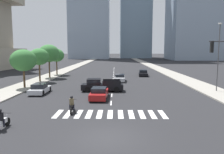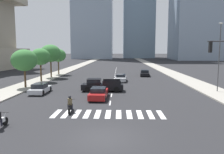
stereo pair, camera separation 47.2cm
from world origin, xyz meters
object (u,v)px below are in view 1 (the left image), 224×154
at_px(sedan_black_1, 143,73).
at_px(street_tree_second, 39,57).
at_px(street_tree_third, 49,53).
at_px(street_tree_nearest, 23,60).
at_px(sedan_red_2, 99,93).
at_px(pickup_truck, 100,85).
at_px(street_tree_fourth, 56,55).
at_px(sedan_silver_3, 120,78).
at_px(street_lamp_east, 219,53).
at_px(motorcycle_lead, 72,106).
at_px(sedan_silver_0, 40,89).
at_px(motorcycle_trailing, 1,121).

distance_m(sedan_black_1, street_tree_second, 21.75).
bearing_deg(sedan_black_1, street_tree_third, -72.44).
bearing_deg(street_tree_nearest, sedan_red_2, -29.69).
height_order(street_tree_nearest, street_tree_third, street_tree_third).
distance_m(pickup_truck, street_tree_fourth, 22.64).
height_order(sedan_silver_3, street_lamp_east, street_lamp_east).
relative_size(sedan_silver_3, street_tree_fourth, 0.76).
distance_m(pickup_truck, street_tree_third, 18.29).
relative_size(pickup_truck, sedan_red_2, 1.17).
bearing_deg(sedan_black_1, motorcycle_lead, -13.77).
relative_size(sedan_silver_3, street_tree_third, 0.67).
xyz_separation_m(sedan_silver_0, street_tree_third, (-3.52, 15.76, 4.30)).
height_order(motorcycle_trailing, sedan_silver_3, motorcycle_trailing).
relative_size(sedan_black_1, street_tree_third, 0.75).
height_order(motorcycle_lead, street_tree_third, street_tree_third).
bearing_deg(street_tree_fourth, street_lamp_east, -36.90).
bearing_deg(pickup_truck, sedan_red_2, 91.26).
bearing_deg(street_tree_nearest, motorcycle_lead, -52.55).
bearing_deg(street_tree_nearest, street_lamp_east, -5.01).
height_order(street_lamp_east, street_tree_second, street_lamp_east).
height_order(sedan_black_1, street_tree_fourth, street_tree_fourth).
xyz_separation_m(sedan_silver_3, street_tree_fourth, (-13.87, 9.86, 3.80)).
relative_size(sedan_silver_3, street_tree_nearest, 0.80).
xyz_separation_m(sedan_black_1, sedan_silver_3, (-5.21, -8.52, 0.00)).
xyz_separation_m(street_tree_nearest, street_tree_third, (0.00, 12.05, 0.84)).
height_order(sedan_red_2, street_lamp_east, street_lamp_east).
bearing_deg(street_tree_third, sedan_silver_3, -17.70).
relative_size(pickup_truck, sedan_silver_3, 1.28).
bearing_deg(pickup_truck, motorcycle_trailing, 67.06).
relative_size(sedan_silver_3, street_tree_second, 0.77).
xyz_separation_m(pickup_truck, sedan_red_2, (0.19, -4.46, -0.22)).
bearing_deg(sedan_red_2, motorcycle_lead, 162.23).
distance_m(sedan_black_1, sedan_red_2, 23.88).
xyz_separation_m(sedan_red_2, street_tree_third, (-11.24, 18.46, 4.29)).
xyz_separation_m(motorcycle_trailing, street_tree_nearest, (-5.25, 16.44, 3.46)).
relative_size(motorcycle_lead, street_tree_nearest, 0.39).
bearing_deg(street_tree_third, street_tree_fourth, 90.00).
height_order(street_tree_nearest, street_tree_second, street_tree_second).
xyz_separation_m(sedan_silver_0, sedan_red_2, (7.72, -2.70, 0.01)).
height_order(motorcycle_lead, sedan_red_2, motorcycle_lead).
height_order(sedan_black_1, street_lamp_east, street_lamp_east).
relative_size(pickup_truck, street_lamp_east, 0.64).
height_order(sedan_black_1, street_tree_nearest, street_tree_nearest).
height_order(pickup_truck, street_tree_second, street_tree_second).
bearing_deg(sedan_silver_0, motorcycle_trailing, -172.50).
bearing_deg(street_tree_second, street_tree_nearest, -90.00).
relative_size(motorcycle_lead, street_lamp_east, 0.24).
distance_m(motorcycle_lead, sedan_silver_0, 10.13).
relative_size(motorcycle_trailing, street_lamp_east, 0.24).
height_order(sedan_silver_0, street_tree_fourth, street_tree_fourth).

